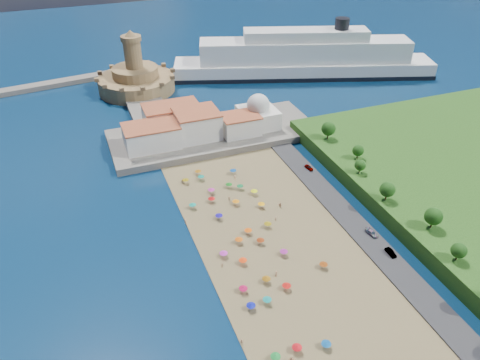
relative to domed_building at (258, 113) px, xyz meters
name	(u,v)px	position (x,y,z in m)	size (l,w,h in m)	color
ground	(256,244)	(-30.00, -71.00, -8.97)	(700.00, 700.00, 0.00)	#071938
terrace	(214,134)	(-20.00, 2.00, -7.47)	(90.00, 36.00, 3.00)	#59544C
jetty	(149,111)	(-42.00, 37.00, -7.77)	(18.00, 70.00, 2.40)	#59544C
waterfront_buildings	(184,125)	(-33.05, 2.64, -1.10)	(57.00, 29.00, 11.00)	silver
domed_building	(258,113)	(0.00, 0.00, 0.00)	(16.00, 16.00, 15.00)	silver
fortress	(136,79)	(-42.00, 67.00, -2.29)	(40.00, 40.00, 32.40)	#A27C51
cruise_ship	(304,59)	(51.63, 55.74, 0.57)	(146.90, 66.83, 32.22)	black
beach_parasols	(260,255)	(-31.83, -78.01, -6.83)	(30.22, 113.39, 2.20)	gray
beachgoers	(250,244)	(-32.22, -71.26, -7.85)	(34.64, 96.49, 1.87)	tan
parked_cars	(355,215)	(6.00, -70.45, -7.57)	(2.63, 56.98, 1.45)	gray
hillside_trees	(405,201)	(18.00, -78.84, 0.98)	(14.51, 112.07, 7.39)	#382314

